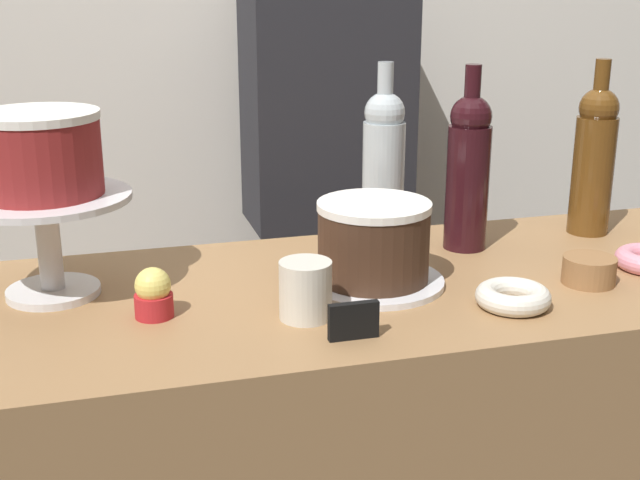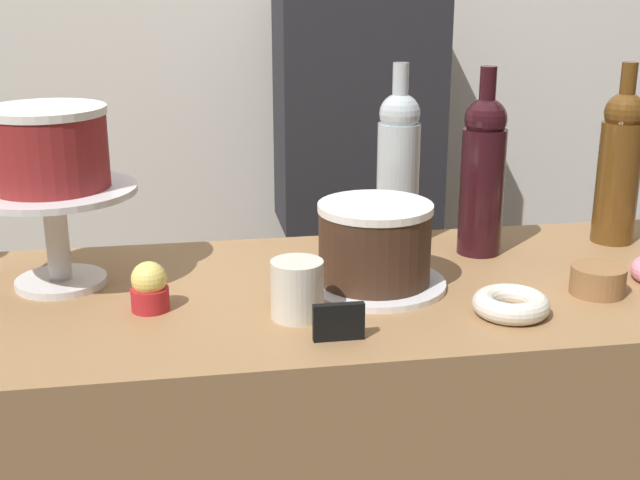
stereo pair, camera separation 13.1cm
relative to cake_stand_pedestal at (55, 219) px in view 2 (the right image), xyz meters
name	(u,v)px [view 2 (the right image)]	position (x,y,z in m)	size (l,w,h in m)	color
back_wall	(261,19)	(0.40, 0.76, 0.26)	(6.00, 0.05, 2.60)	silver
cake_stand_pedestal	(55,219)	(0.00, 0.00, 0.00)	(0.26, 0.26, 0.16)	silver
white_layer_cake	(48,147)	(0.00, 0.00, 0.11)	(0.18, 0.18, 0.12)	maroon
silver_serving_platter	(374,283)	(0.49, -0.09, -0.10)	(0.23, 0.23, 0.01)	white
chocolate_round_cake	(375,243)	(0.49, -0.09, -0.04)	(0.18, 0.18, 0.13)	#3D2619
wine_bottle_clear	(398,166)	(0.58, 0.12, 0.03)	(0.08, 0.08, 0.33)	#B2BCC1
wine_bottle_amber	(619,164)	(0.97, 0.07, 0.03)	(0.08, 0.08, 0.33)	#5B3814
wine_bottle_dark_red	(483,173)	(0.71, 0.05, 0.03)	(0.08, 0.08, 0.33)	black
cupcake_lemon	(149,288)	(0.14, -0.13, -0.07)	(0.06, 0.06, 0.07)	red
donut_sugar	(511,304)	(0.66, -0.23, -0.09)	(0.11, 0.11, 0.03)	silver
cookie_stack	(598,280)	(0.82, -0.18, -0.09)	(0.08, 0.08, 0.04)	olive
price_sign_chalkboard	(339,322)	(0.40, -0.28, -0.08)	(0.07, 0.01, 0.05)	black
coffee_cup_ceramic	(297,289)	(0.35, -0.19, -0.07)	(0.08, 0.08, 0.09)	silver
barista_figure	(356,225)	(0.60, 0.56, -0.21)	(0.36, 0.22, 1.60)	black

